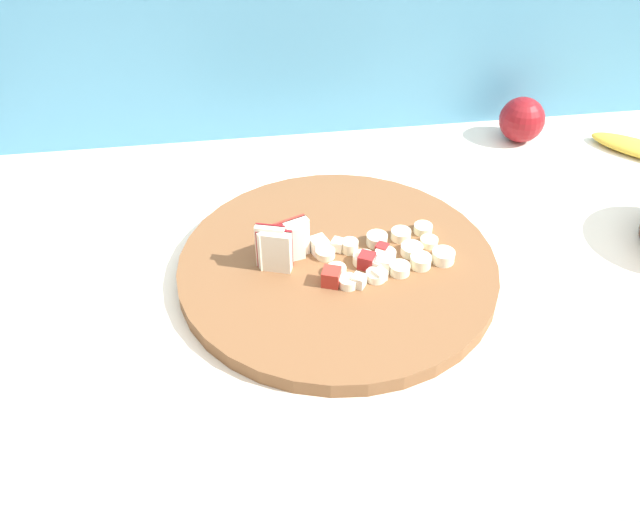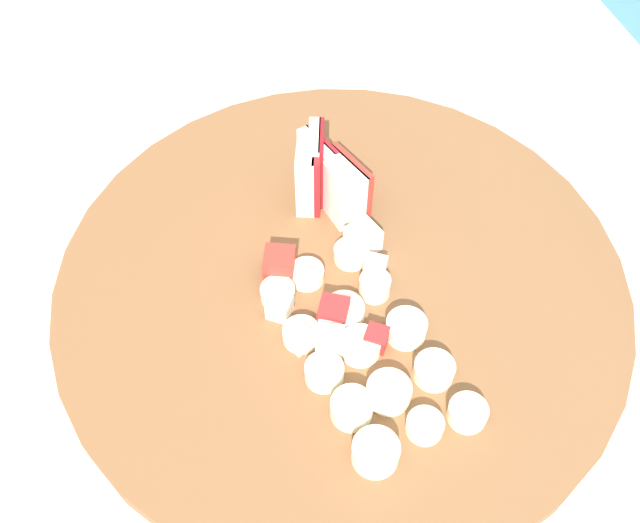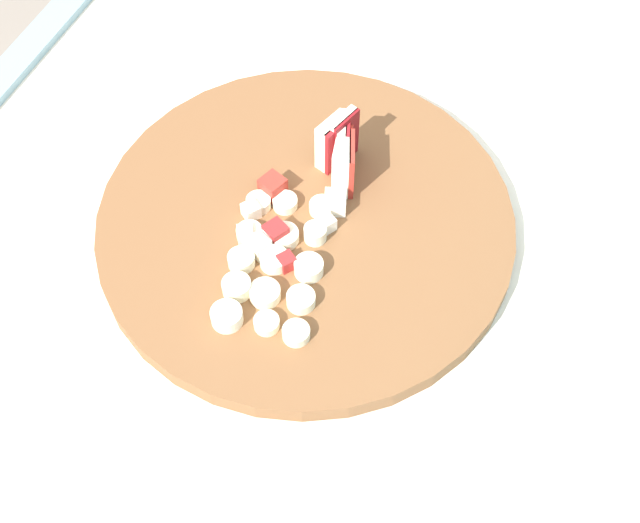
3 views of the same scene
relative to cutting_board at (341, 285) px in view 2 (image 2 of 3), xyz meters
name	(u,v)px [view 2 (image 2 of 3)]	position (x,y,z in m)	size (l,w,h in m)	color
cutting_board	(341,285)	(0.00, 0.00, 0.00)	(0.42, 0.42, 0.02)	brown
apple_wedge_fan	(326,177)	(-0.07, 0.01, 0.04)	(0.07, 0.05, 0.06)	maroon
apple_dice_pile	(327,293)	(0.02, -0.02, 0.02)	(0.11, 0.10, 0.02)	#A32323
banana_slice_rows	(366,354)	(0.07, 0.00, 0.02)	(0.18, 0.12, 0.02)	white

